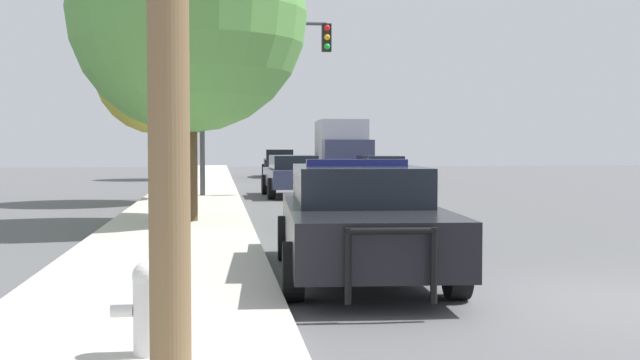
% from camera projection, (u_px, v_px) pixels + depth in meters
% --- Properties ---
extents(ground_plane, '(110.00, 110.00, 0.00)m').
position_uv_depth(ground_plane, '(606.00, 303.00, 8.95)').
color(ground_plane, '#565659').
extents(sidewalk_left, '(3.00, 110.00, 0.13)m').
position_uv_depth(sidewalk_left, '(141.00, 309.00, 8.30)').
color(sidewalk_left, '#BCB7AD').
rests_on(sidewalk_left, ground_plane).
extents(police_car, '(2.34, 5.47, 1.57)m').
position_uv_depth(police_car, '(358.00, 218.00, 10.73)').
color(police_car, black).
rests_on(police_car, ground_plane).
extents(fire_hydrant, '(0.58, 0.26, 0.74)m').
position_uv_depth(fire_hydrant, '(149.00, 305.00, 6.23)').
color(fire_hydrant, white).
rests_on(fire_hydrant, sidewalk_left).
extents(traffic_light, '(4.25, 0.35, 5.71)m').
position_uv_depth(traffic_light, '(252.00, 70.00, 25.78)').
color(traffic_light, '#424247').
rests_on(traffic_light, sidewalk_left).
extents(car_background_oncoming, '(2.17, 4.35, 1.29)m').
position_uv_depth(car_background_oncoming, '(381.00, 170.00, 33.50)').
color(car_background_oncoming, '#474C51').
rests_on(car_background_oncoming, ground_plane).
extents(car_background_distant, '(2.02, 4.48, 1.49)m').
position_uv_depth(car_background_distant, '(279.00, 163.00, 43.57)').
color(car_background_distant, black).
rests_on(car_background_distant, ground_plane).
extents(car_background_midblock, '(1.92, 4.45, 1.40)m').
position_uv_depth(car_background_midblock, '(292.00, 175.00, 27.10)').
color(car_background_midblock, '#333856').
rests_on(car_background_midblock, ground_plane).
extents(box_truck, '(2.87, 7.00, 3.03)m').
position_uv_depth(box_truck, '(342.00, 147.00, 41.54)').
color(box_truck, '#333856').
rests_on(box_truck, ground_plane).
extents(tree_sidewalk_near, '(5.08, 5.08, 6.97)m').
position_uv_depth(tree_sidewalk_near, '(188.00, 14.00, 17.02)').
color(tree_sidewalk_near, '#4C3823').
rests_on(tree_sidewalk_near, sidewalk_left).
extents(tree_sidewalk_far, '(3.60, 3.60, 5.80)m').
position_uv_depth(tree_sidewalk_far, '(193.00, 98.00, 39.97)').
color(tree_sidewalk_far, '#4C3823').
rests_on(tree_sidewalk_far, sidewalk_left).
extents(tree_sidewalk_mid, '(3.82, 3.82, 5.76)m').
position_uv_depth(tree_sidewalk_mid, '(158.00, 71.00, 23.91)').
color(tree_sidewalk_mid, brown).
rests_on(tree_sidewalk_mid, sidewalk_left).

